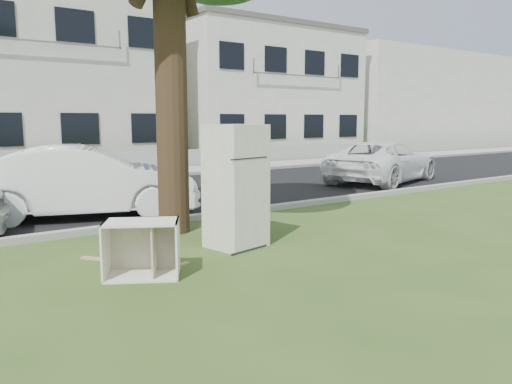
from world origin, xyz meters
TOP-DOWN VIEW (x-y plane):
  - ground at (0.00, 0.00)m, footprint 120.00×120.00m
  - road at (0.00, 6.00)m, footprint 120.00×7.00m
  - kerb_near at (0.00, 2.45)m, footprint 120.00×0.18m
  - kerb_far at (0.00, 9.55)m, footprint 120.00×0.18m
  - sidewalk at (0.00, 11.00)m, footprint 120.00×2.80m
  - low_wall at (0.00, 12.60)m, footprint 120.00×0.15m
  - townhouse_center at (0.00, 17.50)m, footprint 11.22×8.16m
  - townhouse_right at (12.00, 17.50)m, footprint 10.20×8.16m
  - filler_right at (26.00, 18.00)m, footprint 16.00×9.00m
  - fridge at (-0.07, 0.31)m, footprint 0.91×0.87m
  - cabinet at (-1.85, -0.27)m, footprint 1.08×0.94m
  - plank_a at (-1.60, -0.24)m, footprint 1.01×0.40m
  - plank_b at (-1.94, 0.61)m, footprint 0.67×0.85m
  - car_center at (-1.27, 4.02)m, footprint 4.67×2.87m
  - car_right at (8.05, 4.37)m, footprint 5.06×3.40m

SIDE VIEW (x-z plane):
  - ground at x=0.00m, z-range 0.00..0.00m
  - kerb_near at x=0.00m, z-range -0.06..0.06m
  - kerb_far at x=0.00m, z-range -0.06..0.06m
  - road at x=0.00m, z-range 0.00..0.01m
  - sidewalk at x=0.00m, z-range 0.00..0.01m
  - plank_a at x=-1.60m, z-range 0.00..0.02m
  - plank_b at x=-1.94m, z-range 0.00..0.02m
  - low_wall at x=0.00m, z-range 0.00..0.70m
  - cabinet at x=-1.85m, z-range 0.00..0.71m
  - car_right at x=8.05m, z-range 0.00..1.29m
  - car_center at x=-1.27m, z-range 0.00..1.45m
  - fridge at x=-0.07m, z-range 0.00..1.89m
  - filler_right at x=26.00m, z-range 0.00..6.40m
  - townhouse_right at x=12.00m, z-range 0.00..6.84m
  - townhouse_center at x=0.00m, z-range 0.00..7.44m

